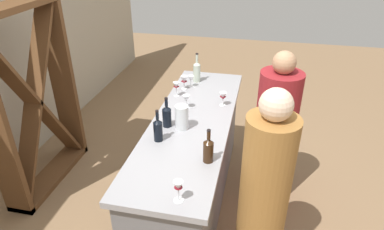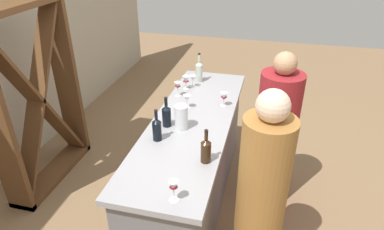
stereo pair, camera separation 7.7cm
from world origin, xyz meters
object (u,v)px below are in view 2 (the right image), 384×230
at_px(wine_bottle_second_left_near_black, 157,129).
at_px(wine_glass_near_right, 187,99).
at_px(wine_glass_far_left, 193,79).
at_px(wine_bottle_center_near_black, 167,115).
at_px(wine_rack, 36,100).
at_px(wine_bottle_second_right_clear_pale, 199,71).
at_px(wine_glass_far_center, 186,80).
at_px(wine_glass_near_left, 224,97).
at_px(wine_glass_far_right, 178,86).
at_px(water_pitcher, 181,117).
at_px(wine_bottle_leftmost_amber_brown, 206,150).
at_px(person_left_guest, 275,137).
at_px(wine_glass_near_center, 174,187).
at_px(person_center_guest, 261,198).

xyz_separation_m(wine_bottle_second_left_near_black, wine_glass_near_right, (0.61, -0.09, -0.01)).
bearing_deg(wine_glass_far_left, wine_bottle_center_near_black, 178.56).
xyz_separation_m(wine_rack, wine_bottle_second_right_clear_pale, (0.86, -1.51, 0.13)).
relative_size(wine_bottle_second_right_clear_pale, wine_glass_far_center, 2.24).
relative_size(wine_glass_near_left, wine_glass_far_right, 0.89).
bearing_deg(wine_glass_far_left, wine_glass_far_right, 160.14).
bearing_deg(wine_glass_near_left, wine_bottle_second_left_near_black, 149.58).
xyz_separation_m(wine_bottle_center_near_black, water_pitcher, (-0.01, -0.14, 0.00)).
bearing_deg(wine_bottle_leftmost_amber_brown, wine_bottle_second_left_near_black, 66.54).
relative_size(wine_rack, wine_glass_far_center, 12.97).
relative_size(wine_bottle_center_near_black, person_left_guest, 0.18).
bearing_deg(wine_rack, wine_glass_far_right, -72.60).
height_order(wine_glass_near_right, wine_glass_far_right, wine_glass_far_right).
xyz_separation_m(wine_bottle_second_right_clear_pale, water_pitcher, (-1.04, -0.08, -0.02)).
xyz_separation_m(wine_glass_far_center, wine_glass_far_right, (-0.20, 0.04, 0.01)).
distance_m(wine_glass_near_left, wine_glass_far_right, 0.51).
xyz_separation_m(wine_bottle_leftmost_amber_brown, wine_glass_near_left, (0.93, 0.02, -0.01)).
bearing_deg(wine_glass_far_center, wine_glass_near_center, -167.68).
xyz_separation_m(wine_bottle_leftmost_amber_brown, person_left_guest, (0.86, -0.51, -0.35)).
relative_size(wine_glass_far_right, water_pitcher, 0.72).
height_order(wine_bottle_second_right_clear_pale, wine_glass_near_left, wine_bottle_second_right_clear_pale).
bearing_deg(person_center_guest, wine_rack, -35.45).
xyz_separation_m(wine_bottle_second_left_near_black, person_center_guest, (-0.26, -0.89, -0.32)).
relative_size(wine_bottle_second_right_clear_pale, person_center_guest, 0.20).
distance_m(wine_bottle_leftmost_amber_brown, wine_glass_near_right, 0.88).
distance_m(wine_rack, water_pitcher, 1.61).
relative_size(wine_glass_near_center, wine_glass_far_left, 1.20).
bearing_deg(wine_glass_far_center, person_center_guest, -144.64).
bearing_deg(wine_glass_near_right, wine_bottle_leftmost_amber_brown, -155.97).
height_order(wine_glass_far_center, person_left_guest, person_left_guest).
xyz_separation_m(wine_bottle_center_near_black, wine_glass_near_right, (0.37, -0.09, -0.01)).
height_order(wine_bottle_leftmost_amber_brown, wine_bottle_second_right_clear_pale, wine_bottle_second_right_clear_pale).
bearing_deg(wine_glass_near_right, water_pitcher, -172.33).
xyz_separation_m(wine_bottle_second_right_clear_pale, wine_glass_far_left, (-0.16, 0.03, -0.03)).
bearing_deg(wine_glass_near_right, person_center_guest, -137.40).
bearing_deg(wine_bottle_second_left_near_black, wine_glass_near_center, -152.60).
distance_m(wine_rack, person_left_guest, 2.44).
relative_size(wine_bottle_second_left_near_black, water_pitcher, 1.28).
relative_size(wine_bottle_second_right_clear_pale, wine_glass_far_left, 2.54).
xyz_separation_m(wine_bottle_second_right_clear_pale, wine_glass_far_center, (-0.23, 0.09, -0.03)).
relative_size(wine_glass_near_left, water_pitcher, 0.64).
bearing_deg(water_pitcher, wine_glass_near_center, -167.51).
relative_size(wine_bottle_second_right_clear_pale, water_pitcher, 1.54).
relative_size(wine_glass_near_center, wine_glass_far_right, 1.01).
bearing_deg(wine_bottle_second_left_near_black, person_left_guest, -55.21).
height_order(wine_glass_far_center, person_center_guest, person_center_guest).
bearing_deg(wine_bottle_leftmost_amber_brown, wine_glass_near_left, 1.08).
xyz_separation_m(wine_glass_near_right, water_pitcher, (-0.38, -0.05, 0.01)).
relative_size(wine_rack, water_pitcher, 8.88).
height_order(wine_bottle_leftmost_amber_brown, wine_glass_far_left, wine_bottle_leftmost_amber_brown).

